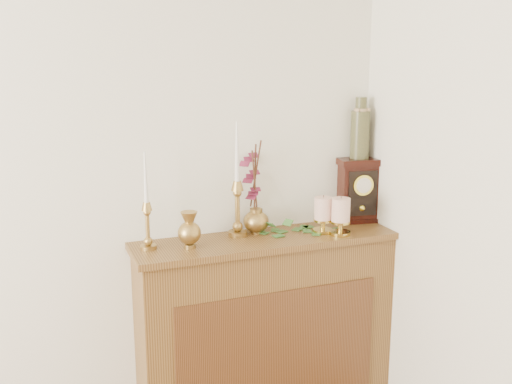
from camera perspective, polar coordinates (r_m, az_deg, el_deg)
name	(u,v)px	position (r m, az deg, el deg)	size (l,w,h in m)	color
console_shelf	(266,336)	(2.93, 1.00, -13.54)	(1.24, 0.34, 0.93)	brown
candlestick_left	(147,218)	(2.58, -10.32, -2.45)	(0.07, 0.07, 0.42)	tan
candlestick_center	(237,199)	(2.72, -1.79, -0.71)	(0.09, 0.09, 0.53)	tan
bud_vase	(189,230)	(2.58, -6.37, -3.65)	(0.10, 0.10, 0.16)	tan
ginger_jar	(252,190)	(2.78, -0.38, 0.16)	(0.18, 0.19, 0.44)	tan
pillar_candle_left	(341,215)	(2.78, 8.06, -2.14)	(0.10, 0.10, 0.19)	gold
pillar_candle_right	(323,213)	(2.81, 6.40, -2.00)	(0.09, 0.09, 0.18)	gold
ivy_garland	(301,230)	(2.82, 4.35, -3.59)	(0.49, 0.21, 0.08)	#356526
mantel_clock	(358,190)	(3.02, 9.68, 0.16)	(0.23, 0.18, 0.32)	black
ceramic_vase	(360,131)	(2.97, 9.88, 5.74)	(0.09, 0.09, 0.30)	#183024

